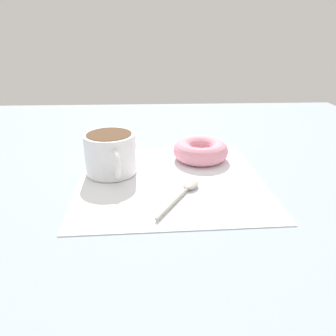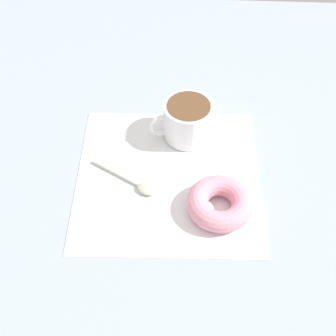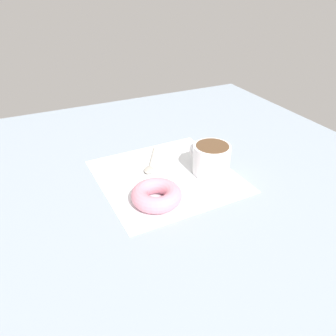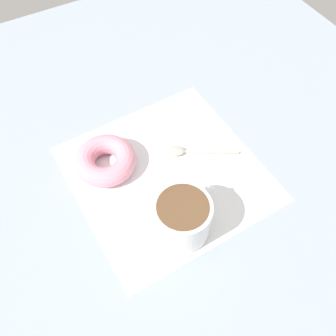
% 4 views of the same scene
% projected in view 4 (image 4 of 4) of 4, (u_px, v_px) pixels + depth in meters
% --- Properties ---
extents(ground_plane, '(1.20, 1.20, 0.02)m').
position_uv_depth(ground_plane, '(159.00, 180.00, 0.69)').
color(ground_plane, '#99A8B7').
extents(napkin, '(0.34, 0.34, 0.00)m').
position_uv_depth(napkin, '(168.00, 175.00, 0.68)').
color(napkin, white).
rests_on(napkin, ground_plane).
extents(coffee_cup, '(0.09, 0.12, 0.07)m').
position_uv_depth(coffee_cup, '(183.00, 217.00, 0.59)').
color(coffee_cup, white).
rests_on(coffee_cup, napkin).
extents(donut, '(0.11, 0.11, 0.04)m').
position_uv_depth(donut, '(106.00, 160.00, 0.68)').
color(donut, pink).
rests_on(donut, napkin).
extents(spoon, '(0.08, 0.13, 0.01)m').
position_uv_depth(spoon, '(186.00, 151.00, 0.70)').
color(spoon, '#B7B2A8').
rests_on(spoon, napkin).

